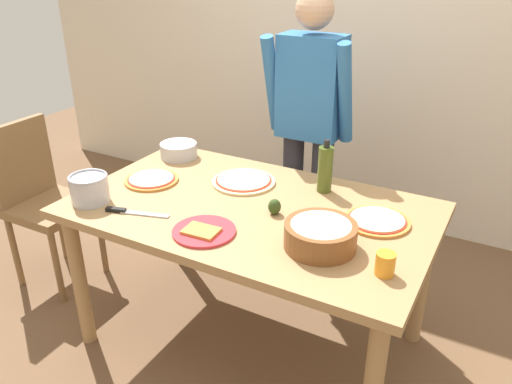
{
  "coord_description": "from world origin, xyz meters",
  "views": [
    {
      "loc": [
        0.99,
        -1.76,
        1.8
      ],
      "look_at": [
        0.0,
        0.05,
        0.81
      ],
      "focal_mm": 35.75,
      "sensor_mm": 36.0,
      "label": 1
    }
  ],
  "objects_px": {
    "dining_table": "(251,224)",
    "pizza_cooked_on_tray": "(151,180)",
    "popcorn_bowl": "(321,233)",
    "avocado": "(275,207)",
    "cup_orange": "(385,264)",
    "olive_oil_bottle": "(325,169)",
    "chair_wooden_left": "(41,195)",
    "person_cook": "(309,120)",
    "plate_with_slice": "(204,231)",
    "pizza_second_cooked": "(377,221)",
    "steel_pot": "(89,189)",
    "pizza_raw_on_board": "(244,181)",
    "mixing_bowl_steel": "(179,150)",
    "chef_knife": "(129,212)"
  },
  "relations": [
    {
      "from": "cup_orange",
      "to": "dining_table",
      "type": "bearing_deg",
      "value": 161.24
    },
    {
      "from": "steel_pot",
      "to": "pizza_cooked_on_tray",
      "type": "bearing_deg",
      "value": 72.62
    },
    {
      "from": "person_cook",
      "to": "pizza_raw_on_board",
      "type": "distance_m",
      "value": 0.59
    },
    {
      "from": "popcorn_bowl",
      "to": "avocado",
      "type": "relative_size",
      "value": 4.0
    },
    {
      "from": "olive_oil_bottle",
      "to": "steel_pot",
      "type": "xyz_separation_m",
      "value": [
        -0.88,
        -0.62,
        -0.05
      ]
    },
    {
      "from": "popcorn_bowl",
      "to": "avocado",
      "type": "height_order",
      "value": "popcorn_bowl"
    },
    {
      "from": "mixing_bowl_steel",
      "to": "olive_oil_bottle",
      "type": "bearing_deg",
      "value": -1.27
    },
    {
      "from": "pizza_cooked_on_tray",
      "to": "popcorn_bowl",
      "type": "relative_size",
      "value": 0.94
    },
    {
      "from": "dining_table",
      "to": "pizza_cooked_on_tray",
      "type": "height_order",
      "value": "pizza_cooked_on_tray"
    },
    {
      "from": "chair_wooden_left",
      "to": "chef_knife",
      "type": "bearing_deg",
      "value": -14.69
    },
    {
      "from": "dining_table",
      "to": "chair_wooden_left",
      "type": "distance_m",
      "value": 1.33
    },
    {
      "from": "mixing_bowl_steel",
      "to": "olive_oil_bottle",
      "type": "distance_m",
      "value": 0.87
    },
    {
      "from": "popcorn_bowl",
      "to": "pizza_second_cooked",
      "type": "bearing_deg",
      "value": 65.15
    },
    {
      "from": "pizza_cooked_on_tray",
      "to": "steel_pot",
      "type": "distance_m",
      "value": 0.33
    },
    {
      "from": "person_cook",
      "to": "pizza_raw_on_board",
      "type": "bearing_deg",
      "value": -100.5
    },
    {
      "from": "popcorn_bowl",
      "to": "avocado",
      "type": "distance_m",
      "value": 0.32
    },
    {
      "from": "chair_wooden_left",
      "to": "steel_pot",
      "type": "bearing_deg",
      "value": -19.24
    },
    {
      "from": "plate_with_slice",
      "to": "steel_pot",
      "type": "xyz_separation_m",
      "value": [
        -0.61,
        -0.01,
        0.06
      ]
    },
    {
      "from": "person_cook",
      "to": "plate_with_slice",
      "type": "bearing_deg",
      "value": -90.0
    },
    {
      "from": "dining_table",
      "to": "steel_pot",
      "type": "distance_m",
      "value": 0.74
    },
    {
      "from": "pizza_raw_on_board",
      "to": "olive_oil_bottle",
      "type": "xyz_separation_m",
      "value": [
        0.38,
        0.1,
        0.1
      ]
    },
    {
      "from": "chef_knife",
      "to": "pizza_second_cooked",
      "type": "bearing_deg",
      "value": 24.28
    },
    {
      "from": "olive_oil_bottle",
      "to": "steel_pot",
      "type": "height_order",
      "value": "olive_oil_bottle"
    },
    {
      "from": "plate_with_slice",
      "to": "olive_oil_bottle",
      "type": "relative_size",
      "value": 1.02
    },
    {
      "from": "dining_table",
      "to": "chair_wooden_left",
      "type": "relative_size",
      "value": 1.68
    },
    {
      "from": "cup_orange",
      "to": "pizza_raw_on_board",
      "type": "bearing_deg",
      "value": 152.37
    },
    {
      "from": "pizza_cooked_on_tray",
      "to": "avocado",
      "type": "xyz_separation_m",
      "value": [
        0.69,
        -0.01,
        0.03
      ]
    },
    {
      "from": "dining_table",
      "to": "mixing_bowl_steel",
      "type": "xyz_separation_m",
      "value": [
        -0.64,
        0.33,
        0.13
      ]
    },
    {
      "from": "popcorn_bowl",
      "to": "olive_oil_bottle",
      "type": "bearing_deg",
      "value": 110.2
    },
    {
      "from": "steel_pot",
      "to": "olive_oil_bottle",
      "type": "bearing_deg",
      "value": 34.87
    },
    {
      "from": "person_cook",
      "to": "pizza_raw_on_board",
      "type": "xyz_separation_m",
      "value": [
        -0.1,
        -0.55,
        -0.17
      ]
    },
    {
      "from": "chair_wooden_left",
      "to": "olive_oil_bottle",
      "type": "distance_m",
      "value": 1.63
    },
    {
      "from": "pizza_raw_on_board",
      "to": "cup_orange",
      "type": "xyz_separation_m",
      "value": [
        0.82,
        -0.43,
        0.03
      ]
    },
    {
      "from": "pizza_raw_on_board",
      "to": "popcorn_bowl",
      "type": "distance_m",
      "value": 0.67
    },
    {
      "from": "person_cook",
      "to": "olive_oil_bottle",
      "type": "distance_m",
      "value": 0.53
    },
    {
      "from": "pizza_second_cooked",
      "to": "avocado",
      "type": "height_order",
      "value": "avocado"
    },
    {
      "from": "plate_with_slice",
      "to": "popcorn_bowl",
      "type": "relative_size",
      "value": 0.93
    },
    {
      "from": "chair_wooden_left",
      "to": "pizza_second_cooked",
      "type": "distance_m",
      "value": 1.89
    },
    {
      "from": "olive_oil_bottle",
      "to": "chef_knife",
      "type": "distance_m",
      "value": 0.91
    },
    {
      "from": "pizza_raw_on_board",
      "to": "popcorn_bowl",
      "type": "relative_size",
      "value": 1.12
    },
    {
      "from": "plate_with_slice",
      "to": "mixing_bowl_steel",
      "type": "bearing_deg",
      "value": 133.19
    },
    {
      "from": "dining_table",
      "to": "pizza_cooked_on_tray",
      "type": "relative_size",
      "value": 6.06
    },
    {
      "from": "person_cook",
      "to": "cup_orange",
      "type": "xyz_separation_m",
      "value": [
        0.72,
        -0.98,
        -0.14
      ]
    },
    {
      "from": "pizza_cooked_on_tray",
      "to": "cup_orange",
      "type": "distance_m",
      "value": 1.25
    },
    {
      "from": "person_cook",
      "to": "cup_orange",
      "type": "relative_size",
      "value": 19.06
    },
    {
      "from": "dining_table",
      "to": "olive_oil_bottle",
      "type": "bearing_deg",
      "value": 53.72
    },
    {
      "from": "person_cook",
      "to": "mixing_bowl_steel",
      "type": "distance_m",
      "value": 0.74
    },
    {
      "from": "pizza_second_cooked",
      "to": "plate_with_slice",
      "type": "height_order",
      "value": "plate_with_slice"
    },
    {
      "from": "chair_wooden_left",
      "to": "pizza_cooked_on_tray",
      "type": "distance_m",
      "value": 0.8
    },
    {
      "from": "person_cook",
      "to": "olive_oil_bottle",
      "type": "height_order",
      "value": "person_cook"
    }
  ]
}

